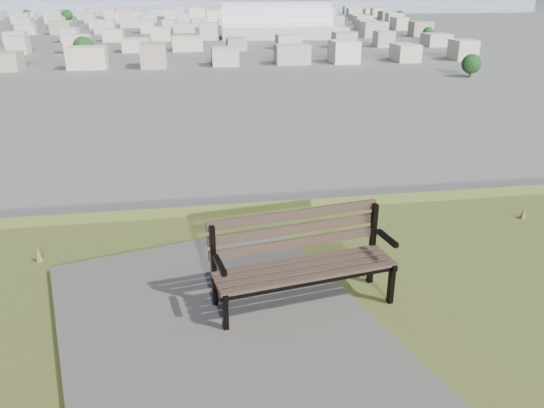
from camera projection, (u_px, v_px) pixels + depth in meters
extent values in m
cube|color=#3B2A22|center=(312.00, 278.00, 4.99)|extent=(1.78, 0.37, 0.03)
cube|color=#3B2A22|center=(308.00, 272.00, 5.09)|extent=(1.78, 0.37, 0.03)
cube|color=#3B2A22|center=(303.00, 266.00, 5.20)|extent=(1.78, 0.37, 0.03)
cube|color=#3B2A22|center=(299.00, 260.00, 5.30)|extent=(1.78, 0.37, 0.03)
cube|color=#3B2A22|center=(296.00, 243.00, 5.31)|extent=(1.77, 0.32, 0.10)
cube|color=#3B2A22|center=(295.00, 229.00, 5.28)|extent=(1.77, 0.32, 0.10)
cube|color=#3B2A22|center=(295.00, 215.00, 5.24)|extent=(1.77, 0.32, 0.10)
cube|color=black|center=(225.00, 315.00, 4.80)|extent=(0.06, 0.07, 0.44)
cube|color=black|center=(214.00, 270.00, 5.09)|extent=(0.06, 0.07, 0.91)
cube|color=black|center=(220.00, 286.00, 4.91)|extent=(0.13, 0.50, 0.05)
cube|color=black|center=(220.00, 265.00, 4.77)|extent=(0.11, 0.36, 0.04)
cube|color=black|center=(391.00, 284.00, 5.31)|extent=(0.06, 0.07, 0.44)
cube|color=black|center=(372.00, 244.00, 5.59)|extent=(0.06, 0.07, 0.91)
cube|color=black|center=(383.00, 258.00, 5.41)|extent=(0.13, 0.50, 0.05)
cube|color=black|center=(387.00, 238.00, 5.27)|extent=(0.11, 0.36, 0.04)
cube|color=black|center=(313.00, 282.00, 5.00)|extent=(1.77, 0.33, 0.04)
cube|color=black|center=(298.00, 264.00, 5.33)|extent=(1.77, 0.33, 0.04)
cube|color=#5B574F|center=(226.00, 339.00, 4.77)|extent=(3.68, 4.53, 0.08)
cone|color=brown|center=(39.00, 254.00, 6.16)|extent=(0.08, 0.08, 0.19)
cone|color=brown|center=(524.00, 213.00, 7.28)|extent=(0.08, 0.08, 0.18)
cube|color=#B6B6B1|center=(276.00, 32.00, 296.37)|extent=(61.67, 30.42, 6.63)
cylinder|color=white|center=(276.00, 26.00, 295.10)|extent=(61.67, 30.42, 25.19)
cube|color=silver|center=(16.00, 60.00, 185.60)|extent=(11.00, 11.00, 7.00)
cube|color=#B3A499|center=(87.00, 58.00, 189.18)|extent=(11.00, 11.00, 7.00)
cube|color=beige|center=(155.00, 57.00, 192.77)|extent=(11.00, 11.00, 7.00)
cube|color=#B2B2B7|center=(221.00, 56.00, 196.35)|extent=(11.00, 11.00, 7.00)
cube|color=beige|center=(285.00, 54.00, 199.93)|extent=(11.00, 11.00, 7.00)
cube|color=tan|center=(346.00, 53.00, 203.52)|extent=(11.00, 11.00, 7.00)
cube|color=#BFB5A8|center=(405.00, 52.00, 207.10)|extent=(11.00, 11.00, 7.00)
cube|color=beige|center=(462.00, 51.00, 210.69)|extent=(11.00, 11.00, 7.00)
cube|color=beige|center=(19.00, 45.00, 229.37)|extent=(11.00, 11.00, 7.00)
cube|color=#B2B2B7|center=(76.00, 44.00, 232.96)|extent=(11.00, 11.00, 7.00)
cube|color=beige|center=(132.00, 44.00, 236.54)|extent=(11.00, 11.00, 7.00)
cube|color=tan|center=(187.00, 43.00, 240.12)|extent=(11.00, 11.00, 7.00)
cube|color=#BFB5A8|center=(239.00, 42.00, 243.71)|extent=(11.00, 11.00, 7.00)
cube|color=beige|center=(290.00, 41.00, 247.29)|extent=(11.00, 11.00, 7.00)
cube|color=silver|center=(340.00, 40.00, 250.88)|extent=(11.00, 11.00, 7.00)
cube|color=#B3A499|center=(388.00, 39.00, 254.46)|extent=(11.00, 11.00, 7.00)
cube|color=beige|center=(435.00, 39.00, 258.04)|extent=(11.00, 11.00, 7.00)
cube|color=tan|center=(21.00, 36.00, 273.14)|extent=(11.00, 11.00, 7.00)
cube|color=#BFB5A8|center=(69.00, 35.00, 276.73)|extent=(11.00, 11.00, 7.00)
cube|color=beige|center=(116.00, 34.00, 280.31)|extent=(11.00, 11.00, 7.00)
cube|color=silver|center=(163.00, 34.00, 283.90)|extent=(11.00, 11.00, 7.00)
cube|color=#B3A499|center=(208.00, 33.00, 287.48)|extent=(11.00, 11.00, 7.00)
cube|color=beige|center=(251.00, 32.00, 291.07)|extent=(11.00, 11.00, 7.00)
cube|color=#B2B2B7|center=(294.00, 32.00, 294.65)|extent=(11.00, 11.00, 7.00)
cube|color=beige|center=(336.00, 31.00, 298.23)|extent=(11.00, 11.00, 7.00)
cube|color=tan|center=(377.00, 31.00, 301.82)|extent=(11.00, 11.00, 7.00)
cube|color=#BFB5A8|center=(416.00, 30.00, 305.40)|extent=(11.00, 11.00, 7.00)
cube|color=#B3A499|center=(22.00, 29.00, 316.92)|extent=(11.00, 11.00, 7.00)
cube|color=beige|center=(64.00, 28.00, 320.50)|extent=(11.00, 11.00, 7.00)
cube|color=#B2B2B7|center=(105.00, 28.00, 324.09)|extent=(11.00, 11.00, 7.00)
cube|color=beige|center=(145.00, 27.00, 327.67)|extent=(11.00, 11.00, 7.00)
cube|color=tan|center=(184.00, 27.00, 331.26)|extent=(11.00, 11.00, 7.00)
cube|color=#BFB5A8|center=(223.00, 26.00, 334.84)|extent=(11.00, 11.00, 7.00)
cube|color=beige|center=(260.00, 26.00, 338.42)|extent=(11.00, 11.00, 7.00)
cube|color=silver|center=(297.00, 25.00, 342.01)|extent=(11.00, 11.00, 7.00)
cube|color=#B3A499|center=(333.00, 25.00, 345.59)|extent=(11.00, 11.00, 7.00)
cube|color=beige|center=(368.00, 24.00, 349.18)|extent=(11.00, 11.00, 7.00)
cube|color=#B2B2B7|center=(403.00, 24.00, 352.76)|extent=(11.00, 11.00, 7.00)
cube|color=#BFB5A8|center=(23.00, 23.00, 360.69)|extent=(11.00, 11.00, 7.00)
cube|color=beige|center=(60.00, 23.00, 364.28)|extent=(11.00, 11.00, 7.00)
cube|color=silver|center=(96.00, 22.00, 367.86)|extent=(11.00, 11.00, 7.00)
cube|color=#B3A499|center=(132.00, 22.00, 371.45)|extent=(11.00, 11.00, 7.00)
cube|color=beige|center=(166.00, 22.00, 375.03)|extent=(11.00, 11.00, 7.00)
cube|color=#B2B2B7|center=(200.00, 21.00, 378.61)|extent=(11.00, 11.00, 7.00)
cube|color=beige|center=(234.00, 21.00, 382.20)|extent=(11.00, 11.00, 7.00)
cube|color=tan|center=(267.00, 21.00, 385.78)|extent=(11.00, 11.00, 7.00)
cube|color=#BFB5A8|center=(299.00, 20.00, 389.37)|extent=(11.00, 11.00, 7.00)
cube|color=beige|center=(331.00, 20.00, 392.95)|extent=(11.00, 11.00, 7.00)
cube|color=silver|center=(362.00, 20.00, 396.54)|extent=(11.00, 11.00, 7.00)
cube|color=#B3A499|center=(392.00, 19.00, 400.12)|extent=(11.00, 11.00, 7.00)
cube|color=beige|center=(24.00, 19.00, 404.47)|extent=(11.00, 11.00, 7.00)
cube|color=tan|center=(57.00, 19.00, 408.05)|extent=(11.00, 11.00, 7.00)
cube|color=#BFB5A8|center=(89.00, 18.00, 411.64)|extent=(11.00, 11.00, 7.00)
cube|color=beige|center=(121.00, 18.00, 415.22)|extent=(11.00, 11.00, 7.00)
cube|color=silver|center=(152.00, 18.00, 418.80)|extent=(11.00, 11.00, 7.00)
cube|color=#B3A499|center=(183.00, 17.00, 422.39)|extent=(11.00, 11.00, 7.00)
cube|color=beige|center=(213.00, 17.00, 425.97)|extent=(11.00, 11.00, 7.00)
cube|color=#B2B2B7|center=(243.00, 17.00, 429.56)|extent=(11.00, 11.00, 7.00)
cube|color=beige|center=(272.00, 17.00, 433.14)|extent=(11.00, 11.00, 7.00)
cube|color=tan|center=(301.00, 16.00, 436.72)|extent=(11.00, 11.00, 7.00)
cube|color=#BFB5A8|center=(329.00, 16.00, 440.31)|extent=(11.00, 11.00, 7.00)
cube|color=beige|center=(357.00, 16.00, 443.89)|extent=(11.00, 11.00, 7.00)
cube|color=silver|center=(384.00, 16.00, 447.48)|extent=(11.00, 11.00, 7.00)
cube|color=#B2B2B7|center=(25.00, 16.00, 448.24)|extent=(11.00, 11.00, 7.00)
cube|color=beige|center=(54.00, 15.00, 451.83)|extent=(11.00, 11.00, 7.00)
cube|color=tan|center=(84.00, 15.00, 455.41)|extent=(11.00, 11.00, 7.00)
cube|color=#BFB5A8|center=(112.00, 15.00, 458.99)|extent=(11.00, 11.00, 7.00)
cube|color=beige|center=(141.00, 15.00, 462.58)|extent=(11.00, 11.00, 7.00)
cube|color=silver|center=(169.00, 14.00, 466.16)|extent=(11.00, 11.00, 7.00)
cube|color=#B3A499|center=(196.00, 14.00, 469.75)|extent=(11.00, 11.00, 7.00)
cube|color=beige|center=(223.00, 14.00, 473.33)|extent=(11.00, 11.00, 7.00)
cube|color=#B2B2B7|center=(250.00, 14.00, 476.91)|extent=(11.00, 11.00, 7.00)
cube|color=beige|center=(276.00, 13.00, 480.50)|extent=(11.00, 11.00, 7.00)
cube|color=tan|center=(302.00, 13.00, 484.08)|extent=(11.00, 11.00, 7.00)
cube|color=#BFB5A8|center=(327.00, 13.00, 487.67)|extent=(11.00, 11.00, 7.00)
cube|color=beige|center=(352.00, 13.00, 491.25)|extent=(11.00, 11.00, 7.00)
cube|color=silver|center=(377.00, 13.00, 494.84)|extent=(11.00, 11.00, 7.00)
cube|color=#B2B2B7|center=(25.00, 13.00, 492.02)|extent=(11.00, 11.00, 7.00)
cube|color=beige|center=(52.00, 13.00, 495.60)|extent=(11.00, 11.00, 7.00)
cube|color=tan|center=(79.00, 12.00, 499.18)|extent=(11.00, 11.00, 7.00)
cube|color=#BFB5A8|center=(105.00, 12.00, 502.77)|extent=(11.00, 11.00, 7.00)
cube|color=beige|center=(131.00, 12.00, 506.35)|extent=(11.00, 11.00, 7.00)
cube|color=silver|center=(157.00, 12.00, 509.94)|extent=(11.00, 11.00, 7.00)
cube|color=#B3A499|center=(182.00, 12.00, 513.52)|extent=(11.00, 11.00, 7.00)
cube|color=beige|center=(207.00, 11.00, 517.10)|extent=(11.00, 11.00, 7.00)
cube|color=#B2B2B7|center=(231.00, 11.00, 520.69)|extent=(11.00, 11.00, 7.00)
cube|color=beige|center=(256.00, 11.00, 524.27)|extent=(11.00, 11.00, 7.00)
cube|color=tan|center=(279.00, 11.00, 527.86)|extent=(11.00, 11.00, 7.00)
cube|color=#BFB5A8|center=(303.00, 11.00, 531.44)|extent=(11.00, 11.00, 7.00)
cube|color=beige|center=(326.00, 10.00, 535.03)|extent=(11.00, 11.00, 7.00)
cube|color=silver|center=(349.00, 10.00, 538.61)|extent=(11.00, 11.00, 7.00)
cube|color=#B3A499|center=(372.00, 10.00, 542.19)|extent=(11.00, 11.00, 7.00)
cylinder|color=#36241B|center=(470.00, 74.00, 172.48)|extent=(0.80, 0.80, 2.10)
sphere|color=black|center=(471.00, 64.00, 171.28)|extent=(6.30, 6.30, 6.30)
cylinder|color=#36241B|center=(85.00, 58.00, 207.63)|extent=(0.80, 0.80, 2.70)
sphere|color=black|center=(84.00, 47.00, 206.08)|extent=(8.10, 8.10, 8.10)
cylinder|color=#36241B|center=(427.00, 38.00, 287.85)|extent=(0.80, 0.80, 1.95)
sphere|color=black|center=(428.00, 32.00, 286.72)|extent=(5.85, 5.85, 5.85)
cylinder|color=#36241B|center=(267.00, 24.00, 386.69)|extent=(0.80, 0.80, 2.25)
sphere|color=black|center=(267.00, 19.00, 385.40)|extent=(6.75, 6.75, 6.75)
cylinder|color=#36241B|center=(68.00, 21.00, 418.86)|extent=(0.80, 0.80, 2.85)
sphere|color=black|center=(67.00, 15.00, 417.22)|extent=(8.55, 8.55, 8.55)
cylinder|color=#36241B|center=(28.00, 18.00, 449.42)|extent=(0.80, 0.80, 2.40)
sphere|color=black|center=(27.00, 14.00, 448.04)|extent=(7.20, 7.20, 7.20)
cylinder|color=#36241B|center=(259.00, 37.00, 292.60)|extent=(0.80, 0.80, 2.10)
sphere|color=black|center=(259.00, 31.00, 291.39)|extent=(6.30, 6.30, 6.30)
cylinder|color=#36241B|center=(399.00, 21.00, 421.29)|extent=(0.80, 0.80, 2.55)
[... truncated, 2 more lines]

